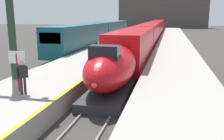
# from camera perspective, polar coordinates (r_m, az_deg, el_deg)

# --- Properties ---
(platform_left) EXTENTS (4.80, 110.00, 1.05)m
(platform_left) POSITION_cam_1_polar(r_m,az_deg,el_deg) (29.61, -1.64, 3.87)
(platform_left) COLOR gray
(platform_left) RESTS_ON ground
(platform_right) EXTENTS (4.80, 110.00, 1.05)m
(platform_right) POSITION_cam_1_polar(r_m,az_deg,el_deg) (28.67, 14.25, 3.21)
(platform_right) COLOR gray
(platform_right) RESTS_ON ground
(platform_left_safety_stripe) EXTENTS (0.20, 107.80, 0.01)m
(platform_left_safety_stripe) POSITION_cam_1_polar(r_m,az_deg,el_deg) (29.05, 2.72, 4.75)
(platform_left_safety_stripe) COLOR yellow
(platform_left_safety_stripe) RESTS_ON platform_left
(rail_main_left) EXTENTS (0.08, 110.00, 0.12)m
(rail_main_left) POSITION_cam_1_polar(r_m,az_deg,el_deg) (31.72, 5.42, 3.54)
(rail_main_left) COLOR slate
(rail_main_left) RESTS_ON ground
(rail_main_right) EXTENTS (0.08, 110.00, 0.12)m
(rail_main_right) POSITION_cam_1_polar(r_m,az_deg,el_deg) (31.56, 8.12, 3.43)
(rail_main_right) COLOR slate
(rail_main_right) RESTS_ON ground
(rail_secondary_left) EXTENTS (0.08, 110.00, 0.12)m
(rail_secondary_left) POSITION_cam_1_polar(r_m,az_deg,el_deg) (33.75, -8.37, 4.00)
(rail_secondary_left) COLOR slate
(rail_secondary_left) RESTS_ON ground
(rail_secondary_right) EXTENTS (0.08, 110.00, 0.12)m
(rail_secondary_right) POSITION_cam_1_polar(r_m,az_deg,el_deg) (33.23, -5.95, 3.93)
(rail_secondary_right) COLOR slate
(rail_secondary_right) RESTS_ON ground
(highspeed_train_main) EXTENTS (2.92, 75.89, 3.60)m
(highspeed_train_main) POSITION_cam_1_polar(r_m,az_deg,el_deg) (48.17, 9.11, 8.74)
(highspeed_train_main) COLOR #B20F14
(highspeed_train_main) RESTS_ON ground
(regional_train_adjacent) EXTENTS (2.85, 36.60, 3.80)m
(regional_train_adjacent) POSITION_cam_1_polar(r_m,az_deg,el_deg) (42.25, -2.78, 8.61)
(regional_train_adjacent) COLOR #145660
(regional_train_adjacent) RESTS_ON ground
(passenger_near_edge) EXTENTS (0.56, 0.28, 1.69)m
(passenger_near_edge) POSITION_cam_1_polar(r_m,az_deg,el_deg) (24.53, -2.71, 5.66)
(passenger_near_edge) COLOR #23232D
(passenger_near_edge) RESTS_ON platform_left
(passenger_mid_platform) EXTENTS (0.41, 0.46, 1.69)m
(passenger_mid_platform) POSITION_cam_1_polar(r_m,az_deg,el_deg) (13.04, -19.94, -1.10)
(passenger_mid_platform) COLOR #23232D
(passenger_mid_platform) RESTS_ON platform_left
(rolling_suitcase) EXTENTS (0.40, 0.22, 0.98)m
(rolling_suitcase) POSITION_cam_1_polar(r_m,az_deg,el_deg) (24.56, -4.51, 4.03)
(rolling_suitcase) COLOR black
(rolling_suitcase) RESTS_ON platform_left
(departure_info_board) EXTENTS (0.90, 0.10, 2.12)m
(departure_info_board) POSITION_cam_1_polar(r_m,az_deg,el_deg) (13.53, -21.01, 1.53)
(departure_info_board) COLOR maroon
(departure_info_board) RESTS_ON platform_left
(terminus_back_wall) EXTENTS (36.00, 2.00, 14.00)m
(terminus_back_wall) POSITION_cam_1_polar(r_m,az_deg,el_deg) (105.65, 11.54, 13.29)
(terminus_back_wall) COLOR #4C4742
(terminus_back_wall) RESTS_ON ground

